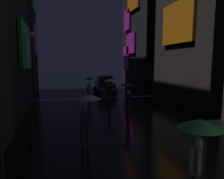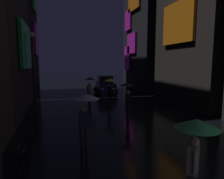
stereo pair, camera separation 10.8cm
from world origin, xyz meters
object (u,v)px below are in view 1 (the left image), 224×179
pedestrian_near_crossing_clear (87,106)px  pedestrian_foreground_left_black (89,83)px  car_distant (105,85)px  pedestrian_far_right_black (127,90)px  bicycle_parked_at_storefront (25,155)px  pedestrian_foreground_right_green (199,139)px  streetlamp_left_far (33,61)px  pedestrian_midstreet_centre_yellow (110,84)px

pedestrian_near_crossing_clear → pedestrian_foreground_left_black: bearing=79.8°
pedestrian_near_crossing_clear → car_distant: size_ratio=0.50×
pedestrian_far_right_black → car_distant: size_ratio=0.50×
bicycle_parked_at_storefront → pedestrian_foreground_right_green: bearing=-38.9°
car_distant → streetlamp_left_far: (-6.51, -5.77, 2.44)m
car_distant → pedestrian_foreground_right_green: bearing=-97.5°
pedestrian_far_right_black → pedestrian_foreground_left_black: 5.37m
pedestrian_far_right_black → bicycle_parked_at_storefront: pedestrian_far_right_black is taller
pedestrian_foreground_right_green → streetlamp_left_far: streetlamp_left_far is taller
pedestrian_foreground_left_black → streetlamp_left_far: streetlamp_left_far is taller
pedestrian_midstreet_centre_yellow → pedestrian_near_crossing_clear: bearing=-111.6°
pedestrian_midstreet_centre_yellow → pedestrian_foreground_right_green: size_ratio=1.00×
bicycle_parked_at_storefront → car_distant: car_distant is taller
car_distant → pedestrian_midstreet_centre_yellow: bearing=-100.5°
pedestrian_midstreet_centre_yellow → pedestrian_near_crossing_clear: 7.72m
bicycle_parked_at_storefront → pedestrian_far_right_black: bearing=41.6°
pedestrian_midstreet_centre_yellow → pedestrian_far_right_black: bearing=-88.2°
pedestrian_far_right_black → pedestrian_foreground_right_green: same height
pedestrian_foreground_left_black → pedestrian_near_crossing_clear: bearing=-100.2°
pedestrian_foreground_left_black → pedestrian_foreground_right_green: (0.12, -12.79, 0.00)m
bicycle_parked_at_storefront → car_distant: (6.11, 14.20, 0.54)m
pedestrian_midstreet_centre_yellow → car_distant: pedestrian_midstreet_centre_yellow is taller
pedestrian_midstreet_centre_yellow → bicycle_parked_at_storefront: 9.47m
pedestrian_foreground_right_green → car_distant: size_ratio=0.50×
pedestrian_far_right_black → pedestrian_near_crossing_clear: size_ratio=1.00×
pedestrian_foreground_left_black → streetlamp_left_far: bearing=-162.8°
streetlamp_left_far → car_distant: bearing=41.6°
pedestrian_near_crossing_clear → car_distant: (4.00, 13.41, -0.74)m
pedestrian_midstreet_centre_yellow → car_distant: 6.38m
pedestrian_foreground_left_black → pedestrian_foreground_right_green: size_ratio=1.00×
car_distant → pedestrian_far_right_black: bearing=-96.1°
pedestrian_midstreet_centre_yellow → pedestrian_far_right_black: (0.11, -3.47, 0.00)m
pedestrian_far_right_black → streetlamp_left_far: streetlamp_left_far is taller
pedestrian_foreground_left_black → bicycle_parked_at_storefront: bearing=-111.0°
pedestrian_far_right_black → bicycle_parked_at_storefront: 6.90m
pedestrian_midstreet_centre_yellow → bicycle_parked_at_storefront: size_ratio=1.16×
pedestrian_near_crossing_clear → streetlamp_left_far: streetlamp_left_far is taller
pedestrian_near_crossing_clear → pedestrian_foreground_left_black: size_ratio=1.00×
pedestrian_midstreet_centre_yellow → pedestrian_far_right_black: same height
pedestrian_midstreet_centre_yellow → bicycle_parked_at_storefront: bearing=-121.9°
pedestrian_near_crossing_clear → streetlamp_left_far: (-2.51, 7.63, 1.69)m
streetlamp_left_far → pedestrian_foreground_right_green: bearing=-69.8°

